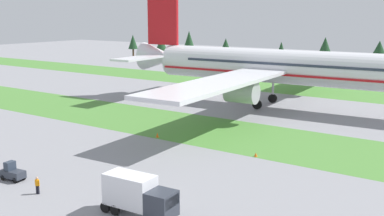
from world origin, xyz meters
TOP-DOWN VIEW (x-y plane):
  - grass_strip_near at (0.00, 40.64)m, footprint 320.00×16.44m
  - grass_strip_far at (0.00, 85.51)m, footprint 320.00×16.44m
  - airliner at (3.37, 62.96)m, footprint 61.62×75.77m
  - baggage_tug at (-2.89, 10.82)m, footprint 2.73×1.58m
  - catering_truck at (13.96, 11.65)m, footprint 7.08×2.71m
  - ground_crew_marshaller at (2.54, 9.83)m, footprint 0.55×0.36m
  - taxiway_marker_0 at (-1.19, 33.07)m, footprint 0.44×0.44m
  - taxiway_marker_1 at (14.51, 32.86)m, footprint 0.44×0.44m
  - distant_tree_line at (0.66, 118.74)m, footprint 172.09×10.18m

SIDE VIEW (x-z plane):
  - grass_strip_near at x=0.00m, z-range 0.00..0.01m
  - grass_strip_far at x=0.00m, z-range 0.00..0.01m
  - taxiway_marker_1 at x=14.51m, z-range 0.00..0.50m
  - taxiway_marker_0 at x=-1.19m, z-range 0.00..0.70m
  - baggage_tug at x=-2.89m, z-range -0.17..1.80m
  - ground_crew_marshaller at x=2.54m, z-range 0.08..1.82m
  - catering_truck at x=13.96m, z-range 0.16..3.74m
  - distant_tree_line at x=0.66m, z-range 0.52..12.89m
  - airliner at x=3.37m, z-range -3.04..18.42m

